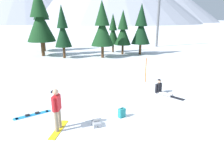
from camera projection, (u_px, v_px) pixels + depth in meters
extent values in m
plane|color=white|center=(128.00, 128.00, 8.74)|extent=(800.00, 800.00, 0.00)
cube|color=yellow|center=(59.00, 129.00, 8.57)|extent=(0.95, 1.53, 0.02)
cylinder|color=gray|center=(56.00, 122.00, 8.28)|extent=(0.15, 0.15, 0.88)
cylinder|color=gray|center=(59.00, 118.00, 8.58)|extent=(0.15, 0.15, 0.88)
cube|color=red|center=(56.00, 103.00, 8.20)|extent=(0.39, 0.47, 0.61)
cylinder|color=red|center=(54.00, 105.00, 7.95)|extent=(0.11, 0.11, 0.58)
cylinder|color=red|center=(59.00, 100.00, 8.45)|extent=(0.11, 0.11, 0.58)
sphere|color=tan|center=(55.00, 92.00, 8.06)|extent=(0.24, 0.24, 0.24)
cube|color=black|center=(52.00, 92.00, 8.08)|extent=(0.11, 0.17, 0.08)
cube|color=#B7B7BC|center=(158.00, 92.00, 12.76)|extent=(0.45, 0.41, 0.10)
cylinder|color=#B7B7BC|center=(166.00, 94.00, 12.50)|extent=(0.49, 0.77, 0.14)
cylinder|color=#B7B7BC|center=(165.00, 94.00, 12.36)|extent=(0.49, 0.77, 0.14)
cube|color=black|center=(171.00, 97.00, 12.18)|extent=(0.98, 1.54, 0.02)
cube|color=black|center=(159.00, 88.00, 12.67)|extent=(0.47, 0.40, 0.51)
cylinder|color=black|center=(161.00, 87.00, 12.85)|extent=(0.11, 0.11, 0.52)
cylinder|color=black|center=(156.00, 89.00, 12.49)|extent=(0.11, 0.11, 0.52)
sphere|color=tan|center=(159.00, 81.00, 12.54)|extent=(0.24, 0.24, 0.24)
sphere|color=black|center=(159.00, 81.00, 12.53)|extent=(0.20, 0.20, 0.20)
cube|color=#1E8CD8|center=(32.00, 115.00, 9.87)|extent=(1.53, 0.66, 0.02)
cylinder|color=#1E8CD8|center=(16.00, 119.00, 9.46)|extent=(0.31, 0.31, 0.02)
cylinder|color=#1E8CD8|center=(48.00, 111.00, 10.28)|extent=(0.31, 0.31, 0.02)
cube|color=black|center=(27.00, 115.00, 9.73)|extent=(0.23, 0.19, 0.07)
cube|color=black|center=(37.00, 113.00, 9.98)|extent=(0.23, 0.19, 0.07)
cube|color=#1E7A7F|center=(122.00, 113.00, 9.60)|extent=(0.37, 0.29, 0.44)
cube|color=#165B5F|center=(120.00, 113.00, 9.72)|extent=(0.23, 0.13, 0.20)
cylinder|color=black|center=(122.00, 108.00, 9.53)|extent=(0.12, 0.06, 0.02)
cube|color=gray|center=(96.00, 124.00, 8.85)|extent=(0.33, 0.45, 0.22)
cube|color=slate|center=(96.00, 120.00, 8.86)|extent=(0.23, 0.20, 0.07)
cylinder|color=black|center=(98.00, 127.00, 8.63)|extent=(0.03, 0.12, 0.02)
cylinder|color=orange|center=(146.00, 70.00, 14.72)|extent=(0.06, 0.06, 1.77)
cylinder|color=#472D19|center=(140.00, 49.00, 26.28)|extent=(0.31, 0.31, 1.37)
cone|color=black|center=(141.00, 32.00, 25.63)|extent=(2.36, 2.36, 2.92)
cone|color=black|center=(142.00, 15.00, 25.00)|extent=(1.53, 1.53, 2.67)
cylinder|color=#472D19|center=(123.00, 49.00, 26.52)|extent=(0.28, 0.28, 1.21)
cone|color=#143819|center=(123.00, 34.00, 25.95)|extent=(2.07, 2.07, 2.58)
cone|color=#143819|center=(123.00, 20.00, 25.40)|extent=(1.35, 1.35, 2.36)
cylinder|color=#472D19|center=(44.00, 45.00, 29.02)|extent=(0.38, 0.38, 1.65)
cone|color=black|center=(42.00, 26.00, 28.23)|extent=(3.24, 3.24, 3.52)
cone|color=black|center=(40.00, 7.00, 27.48)|extent=(2.11, 2.11, 3.22)
cylinder|color=#472D19|center=(64.00, 52.00, 23.93)|extent=(0.30, 0.30, 1.31)
cone|color=black|center=(63.00, 34.00, 23.30)|extent=(1.92, 1.92, 2.80)
cone|color=black|center=(62.00, 16.00, 22.71)|extent=(1.25, 1.25, 2.56)
cylinder|color=#472D19|center=(113.00, 48.00, 28.18)|extent=(0.26, 0.26, 1.13)
cone|color=#143819|center=(113.00, 35.00, 27.64)|extent=(1.69, 1.69, 2.40)
cone|color=#143819|center=(113.00, 22.00, 27.13)|extent=(1.10, 1.10, 2.20)
cylinder|color=#472D19|center=(43.00, 49.00, 25.24)|extent=(0.40, 0.40, 1.77)
cone|color=#143819|center=(40.00, 25.00, 24.40)|extent=(3.34, 3.34, 3.78)
cone|color=#143819|center=(38.00, 1.00, 23.59)|extent=(2.17, 2.17, 3.46)
cylinder|color=#472D19|center=(103.00, 52.00, 24.18)|extent=(0.32, 0.32, 1.42)
cone|color=#143819|center=(102.00, 32.00, 23.51)|extent=(2.62, 2.62, 3.01)
cone|color=#143819|center=(102.00, 13.00, 22.86)|extent=(1.71, 1.71, 2.76)
cylinder|color=#595B60|center=(158.00, 16.00, 32.47)|extent=(0.36, 0.36, 9.75)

